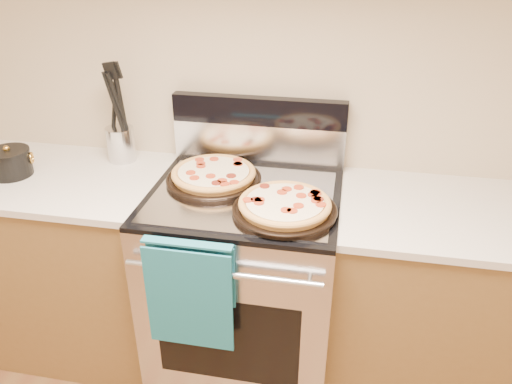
% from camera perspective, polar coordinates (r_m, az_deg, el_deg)
% --- Properties ---
extents(wall_back, '(4.00, 0.00, 4.00)m').
position_cam_1_polar(wall_back, '(2.16, 0.54, 14.37)').
color(wall_back, '#C8B490').
rests_on(wall_back, ground).
extents(range_body, '(0.76, 0.68, 0.90)m').
position_cam_1_polar(range_body, '(2.25, -1.20, -10.77)').
color(range_body, '#B7B7BC').
rests_on(range_body, ground).
extents(oven_window, '(0.56, 0.01, 0.40)m').
position_cam_1_polar(oven_window, '(2.01, -3.28, -16.63)').
color(oven_window, black).
rests_on(oven_window, range_body).
extents(cooktop, '(0.76, 0.68, 0.02)m').
position_cam_1_polar(cooktop, '(1.99, -1.33, -0.39)').
color(cooktop, black).
rests_on(cooktop, range_body).
extents(backsplash_lower, '(0.76, 0.06, 0.18)m').
position_cam_1_polar(backsplash_lower, '(2.23, 0.32, 5.59)').
color(backsplash_lower, silver).
rests_on(backsplash_lower, cooktop).
extents(backsplash_upper, '(0.76, 0.06, 0.12)m').
position_cam_1_polar(backsplash_upper, '(2.17, 0.33, 9.25)').
color(backsplash_upper, black).
rests_on(backsplash_upper, backsplash_lower).
extents(oven_handle, '(0.70, 0.03, 0.03)m').
position_cam_1_polar(oven_handle, '(1.75, -3.90, -9.32)').
color(oven_handle, silver).
rests_on(oven_handle, range_body).
extents(dish_towel, '(0.32, 0.05, 0.42)m').
position_cam_1_polar(dish_towel, '(1.84, -7.50, -11.32)').
color(dish_towel, '#19657E').
rests_on(dish_towel, oven_handle).
extents(foil_sheet, '(0.70, 0.55, 0.01)m').
position_cam_1_polar(foil_sheet, '(1.96, -1.52, -0.46)').
color(foil_sheet, gray).
rests_on(foil_sheet, cooktop).
extents(cabinet_left, '(1.00, 0.62, 0.88)m').
position_cam_1_polar(cabinet_left, '(2.57, -20.76, -7.53)').
color(cabinet_left, brown).
rests_on(cabinet_left, ground).
extents(countertop_left, '(1.02, 0.64, 0.03)m').
position_cam_1_polar(countertop_left, '(2.36, -22.59, 1.58)').
color(countertop_left, beige).
rests_on(countertop_left, cabinet_left).
extents(cabinet_right, '(1.00, 0.62, 0.88)m').
position_cam_1_polar(cabinet_right, '(2.30, 21.48, -12.37)').
color(cabinet_right, brown).
rests_on(cabinet_right, ground).
extents(countertop_right, '(1.02, 0.64, 0.03)m').
position_cam_1_polar(countertop_right, '(2.05, 23.66, -2.54)').
color(countertop_right, beige).
rests_on(countertop_right, cabinet_right).
extents(pepperoni_pizza_back, '(0.43, 0.43, 0.05)m').
position_cam_1_polar(pepperoni_pizza_back, '(2.07, -4.85, 1.90)').
color(pepperoni_pizza_back, '#B17136').
rests_on(pepperoni_pizza_back, foil_sheet).
extents(pepperoni_pizza_front, '(0.48, 0.48, 0.05)m').
position_cam_1_polar(pepperoni_pizza_front, '(1.84, 3.31, -1.63)').
color(pepperoni_pizza_front, '#B17136').
rests_on(pepperoni_pizza_front, foil_sheet).
extents(utensil_crock, '(0.13, 0.13, 0.16)m').
position_cam_1_polar(utensil_crock, '(2.36, -15.16, 5.32)').
color(utensil_crock, silver).
rests_on(utensil_crock, countertop_left).
extents(saucepan, '(0.23, 0.23, 0.11)m').
position_cam_1_polar(saucepan, '(2.39, -26.29, 2.91)').
color(saucepan, black).
rests_on(saucepan, countertop_left).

